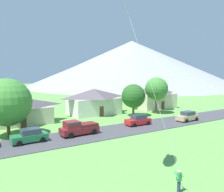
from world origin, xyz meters
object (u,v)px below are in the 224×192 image
at_px(house_right_center, 94,101).
at_px(parked_car_tan_mid_west, 187,116).
at_px(house_leftmost, 152,96).
at_px(parked_car_red_west_end, 138,120).
at_px(tree_left_of_center, 157,89).
at_px(house_rightmost, 19,110).
at_px(pickup_truck_maroon_west_side, 78,128).
at_px(tree_near_left, 133,96).
at_px(parked_car_green_mid_east, 30,136).
at_px(tree_center, 7,102).

bearing_deg(house_right_center, parked_car_tan_mid_west, -54.40).
relative_size(house_right_center, parked_car_tan_mid_west, 2.51).
relative_size(house_leftmost, house_right_center, 0.97).
height_order(house_leftmost, parked_car_red_west_end, house_leftmost).
bearing_deg(parked_car_red_west_end, tree_left_of_center, 33.25).
bearing_deg(parked_car_red_west_end, house_rightmost, 144.16).
distance_m(parked_car_tan_mid_west, pickup_truck_maroon_west_side, 20.17).
distance_m(tree_near_left, parked_car_tan_mid_west, 10.76).
xyz_separation_m(tree_left_of_center, pickup_truck_maroon_west_side, (-20.75, -7.03, -4.18)).
bearing_deg(house_leftmost, house_rightmost, -177.28).
distance_m(parked_car_tan_mid_west, parked_car_green_mid_east, 26.55).
bearing_deg(parked_car_green_mid_east, house_right_center, 40.43).
bearing_deg(tree_center, house_right_center, 27.59).
relative_size(tree_left_of_center, parked_car_tan_mid_west, 1.80).
bearing_deg(tree_left_of_center, parked_car_tan_mid_west, -94.24).
bearing_deg(house_right_center, tree_near_left, -48.35).
distance_m(tree_near_left, tree_left_of_center, 6.04).
xyz_separation_m(tree_left_of_center, tree_center, (-28.93, -2.76, -0.58)).
relative_size(house_leftmost, parked_car_red_west_end, 2.43).
relative_size(tree_near_left, tree_center, 0.81).
distance_m(tree_near_left, parked_car_red_west_end, 8.58).
relative_size(tree_near_left, parked_car_tan_mid_west, 1.49).
relative_size(tree_left_of_center, parked_car_green_mid_east, 1.79).
bearing_deg(parked_car_green_mid_east, parked_car_tan_mid_west, -3.63).
height_order(tree_left_of_center, pickup_truck_maroon_west_side, tree_left_of_center).
distance_m(house_right_center, parked_car_green_mid_east, 20.72).
distance_m(house_leftmost, parked_car_green_mid_east, 34.64).
relative_size(tree_near_left, tree_left_of_center, 0.83).
xyz_separation_m(tree_left_of_center, parked_car_tan_mid_west, (-0.64, -8.68, -4.37)).
bearing_deg(pickup_truck_maroon_west_side, parked_car_green_mid_east, 179.73).
relative_size(tree_near_left, parked_car_green_mid_east, 1.49).
bearing_deg(house_leftmost, parked_car_tan_mid_west, -109.41).
height_order(tree_center, pickup_truck_maroon_west_side, tree_center).
bearing_deg(house_right_center, parked_car_green_mid_east, -139.57).
bearing_deg(tree_left_of_center, pickup_truck_maroon_west_side, -161.29).
height_order(house_right_center, parked_car_tan_mid_west, house_right_center).
bearing_deg(tree_center, pickup_truck_maroon_west_side, -27.51).
bearing_deg(house_leftmost, tree_left_of_center, -125.90).
xyz_separation_m(house_right_center, tree_near_left, (5.52, -6.21, 1.26)).
height_order(parked_car_red_west_end, pickup_truck_maroon_west_side, pickup_truck_maroon_west_side).
xyz_separation_m(parked_car_green_mid_east, pickup_truck_maroon_west_side, (6.39, -0.03, 0.19)).
xyz_separation_m(house_rightmost, parked_car_tan_mid_west, (25.58, -13.71, -1.45)).
bearing_deg(parked_car_red_west_end, parked_car_green_mid_east, -178.73).
height_order(house_leftmost, pickup_truck_maroon_west_side, house_leftmost).
bearing_deg(house_rightmost, tree_center, -109.17).
bearing_deg(tree_near_left, house_rightmost, 166.57).
relative_size(tree_center, parked_car_red_west_end, 1.84).
relative_size(parked_car_red_west_end, parked_car_green_mid_east, 0.99).
bearing_deg(house_rightmost, parked_car_red_west_end, -35.84).
bearing_deg(tree_center, house_rightmost, 70.83).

